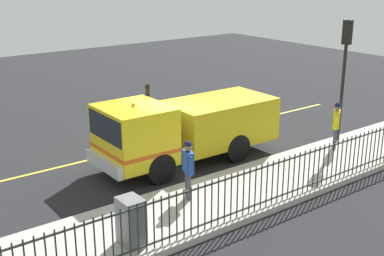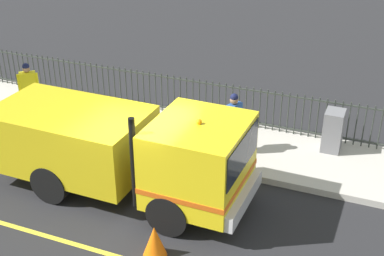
% 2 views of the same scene
% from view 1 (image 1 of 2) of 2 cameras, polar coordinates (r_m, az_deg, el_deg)
% --- Properties ---
extents(ground_plane, '(48.43, 48.43, 0.00)m').
position_cam_1_polar(ground_plane, '(17.37, -2.11, -3.82)').
color(ground_plane, '#232326').
rests_on(ground_plane, ground).
extents(sidewalk_slab, '(2.81, 22.01, 0.18)m').
position_cam_1_polar(sidewalk_slab, '(14.98, 5.19, -7.19)').
color(sidewalk_slab, '#B7B2A8').
rests_on(sidewalk_slab, ground).
extents(lane_marking, '(0.12, 19.81, 0.01)m').
position_cam_1_polar(lane_marking, '(18.86, -5.45, -2.10)').
color(lane_marking, yellow).
rests_on(lane_marking, ground).
extents(work_truck, '(2.33, 6.43, 2.62)m').
position_cam_1_polar(work_truck, '(16.84, -1.39, 0.16)').
color(work_truck, yellow).
rests_on(work_truck, ground).
extents(worker_standing, '(0.59, 0.37, 1.70)m').
position_cam_1_polar(worker_standing, '(13.94, -0.45, -4.00)').
color(worker_standing, '#264C99').
rests_on(worker_standing, sidewalk_slab).
extents(pedestrian_distant, '(0.45, 0.52, 1.68)m').
position_cam_1_polar(pedestrian_distant, '(18.45, 15.76, 0.77)').
color(pedestrian_distant, yellow).
rests_on(pedestrian_distant, sidewalk_slab).
extents(iron_fence, '(0.04, 18.75, 1.26)m').
position_cam_1_polar(iron_fence, '(13.90, 8.63, -6.10)').
color(iron_fence, '#2D332D').
rests_on(iron_fence, sidewalk_slab).
extents(traffic_light_near, '(0.33, 0.25, 4.37)m').
position_cam_1_polar(traffic_light_near, '(19.05, 16.67, 7.60)').
color(traffic_light_near, black).
rests_on(traffic_light_near, sidewalk_slab).
extents(utility_cabinet, '(0.63, 0.50, 1.15)m').
position_cam_1_polar(utility_cabinet, '(12.05, -6.79, -10.27)').
color(utility_cabinet, slate).
rests_on(utility_cabinet, sidewalk_slab).
extents(traffic_cone, '(0.50, 0.50, 0.71)m').
position_cam_1_polar(traffic_cone, '(17.85, -8.49, -2.18)').
color(traffic_cone, orange).
rests_on(traffic_cone, ground).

